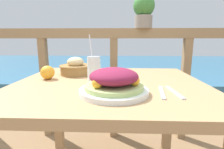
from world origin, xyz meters
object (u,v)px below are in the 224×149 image
salad_plate (114,83)px  drink_glass (94,68)px  bread_basket (76,68)px  potted_plant (144,11)px

salad_plate → drink_glass: (-0.12, 0.23, 0.02)m
salad_plate → bread_basket: bearing=123.5°
salad_plate → bread_basket: 0.46m
potted_plant → drink_glass: bearing=-116.0°
bread_basket → potted_plant: 0.87m
drink_glass → potted_plant: (0.35, 0.72, 0.41)m
drink_glass → bread_basket: size_ratio=1.23×
bread_basket → potted_plant: size_ratio=0.69×
bread_basket → potted_plant: (0.49, 0.57, 0.43)m
bread_basket → salad_plate: bearing=-56.5°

